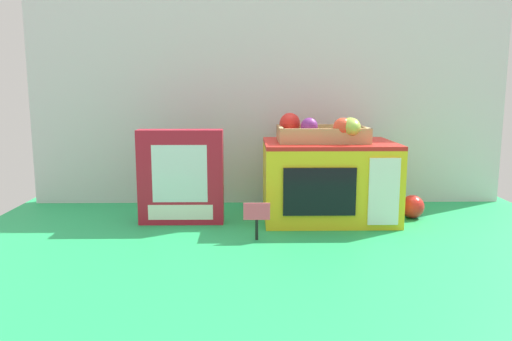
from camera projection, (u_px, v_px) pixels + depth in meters
name	position (u px, v px, depth m)	size (l,w,h in m)	color
ground_plane	(272.00, 222.00, 1.48)	(1.70, 1.70, 0.00)	#219E54
display_back_panel	(269.00, 91.00, 1.69)	(1.61, 0.03, 0.77)	silver
toy_microwave	(328.00, 180.00, 1.52)	(0.39, 0.29, 0.24)	yellow
food_groups_crate	(322.00, 132.00, 1.48)	(0.26, 0.20, 0.08)	tan
cookie_set_box	(181.00, 177.00, 1.46)	(0.25, 0.06, 0.28)	#B2192D
price_sign	(257.00, 215.00, 1.30)	(0.07, 0.01, 0.10)	black
loose_toy_apple	(412.00, 207.00, 1.53)	(0.07, 0.07, 0.07)	red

